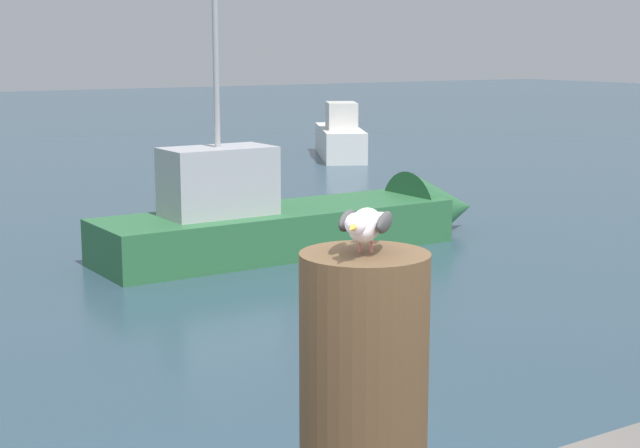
{
  "coord_description": "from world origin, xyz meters",
  "views": [
    {
      "loc": [
        -1.8,
        -2.79,
        2.85
      ],
      "look_at": [
        -0.15,
        -0.23,
        2.29
      ],
      "focal_mm": 54.34,
      "sensor_mm": 36.0,
      "label": 1
    }
  ],
  "objects": [
    {
      "name": "mooring_post",
      "position": [
        -0.15,
        -0.48,
        1.68
      ],
      "size": [
        0.4,
        0.4,
        1.12
      ],
      "primitive_type": "cylinder",
      "color": "#4C3823",
      "rests_on": "harbor_quay"
    },
    {
      "name": "seagull",
      "position": [
        -0.16,
        -0.48,
        2.33
      ],
      "size": [
        0.32,
        0.3,
        0.14
      ],
      "color": "#C66860",
      "rests_on": "mooring_post"
    },
    {
      "name": "boat_white",
      "position": [
        12.33,
        18.31,
        0.49
      ],
      "size": [
        2.88,
        4.25,
        1.47
      ],
      "color": "silver",
      "rests_on": "ground_plane"
    },
    {
      "name": "boat_green",
      "position": [
        5.52,
        8.68,
        0.43
      ],
      "size": [
        6.15,
        1.46,
        4.51
      ],
      "color": "#2D6B3D",
      "rests_on": "ground_plane"
    }
  ]
}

